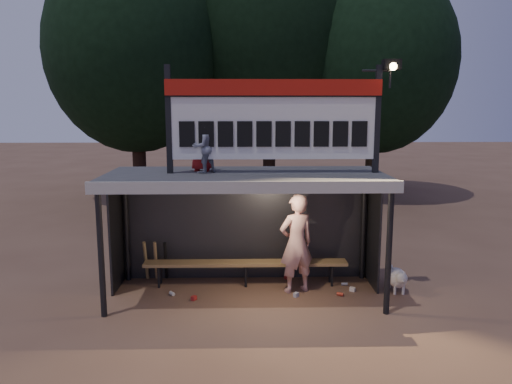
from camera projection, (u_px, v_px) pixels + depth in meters
ground at (246, 295)px, 9.37m from camera, size 80.00×80.00×0.00m
player at (296, 243)px, 9.42m from camera, size 0.81×0.68×1.89m
child_a at (203, 147)px, 8.91m from camera, size 0.57×0.56×0.93m
child_b at (202, 144)px, 9.15m from camera, size 0.52×0.37×1.00m
dugout_shelter at (245, 196)px, 9.30m from camera, size 5.10×2.08×2.32m
scoreboard_assembly at (277, 117)px, 8.81m from camera, size 4.10×0.27×1.99m
bench at (246, 264)px, 9.84m from camera, size 4.00×0.35×0.48m
tree_left at (135, 50)px, 18.19m from camera, size 6.46×6.46×9.27m
tree_mid at (270, 38)px, 19.68m from camera, size 7.22×7.22×10.36m
tree_right at (376, 61)px, 18.95m from camera, size 6.08×6.08×8.72m
dog at (397, 278)px, 9.50m from camera, size 0.36×0.81×0.49m
bats at (156, 260)px, 10.07m from camera, size 0.48×0.33×0.84m
litter at (285, 290)px, 9.54m from camera, size 3.56×1.21×0.08m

